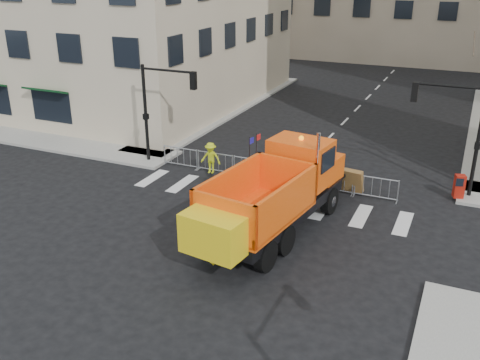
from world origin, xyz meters
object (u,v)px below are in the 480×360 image
at_px(cop_b, 304,175).
at_px(cop_a, 299,172).
at_px(cop_c, 316,174).
at_px(worker, 211,158).
at_px(newspaper_box, 459,186).
at_px(plow_truck, 274,193).

bearing_deg(cop_b, cop_a, 28.54).
height_order(cop_b, cop_c, cop_c).
bearing_deg(cop_b, worker, 27.54).
height_order(cop_c, newspaper_box, cop_c).
height_order(plow_truck, cop_c, plow_truck).
height_order(cop_a, worker, cop_a).
bearing_deg(cop_c, cop_b, -64.84).
relative_size(cop_a, cop_c, 0.95).
bearing_deg(newspaper_box, cop_c, 179.86).
relative_size(cop_c, newspaper_box, 1.84).
relative_size(cop_a, cop_b, 1.12).
distance_m(worker, newspaper_box, 12.09).
distance_m(cop_b, newspaper_box, 7.18).
xyz_separation_m(cop_a, newspaper_box, (7.13, 2.02, -0.27)).
relative_size(cop_a, worker, 1.18).
xyz_separation_m(cop_a, cop_b, (0.24, 0.00, -0.11)).
xyz_separation_m(plow_truck, newspaper_box, (6.69, 6.67, -1.13)).
xyz_separation_m(cop_b, cop_c, (0.62, 0.00, 0.15)).
xyz_separation_m(cop_b, worker, (-5.04, 0.09, 0.11)).
bearing_deg(worker, cop_c, -6.02).
distance_m(plow_truck, worker, 7.12).
bearing_deg(cop_c, newspaper_box, 133.00).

